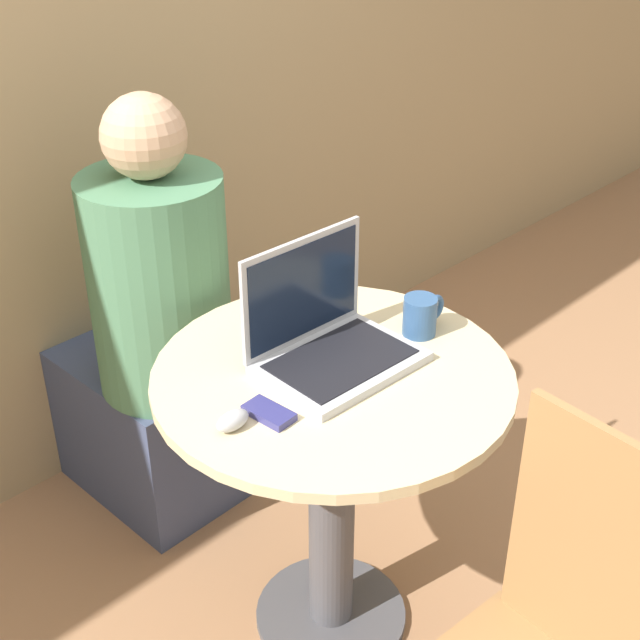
% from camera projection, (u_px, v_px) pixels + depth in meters
% --- Properties ---
extents(ground_plane, '(12.00, 12.00, 0.00)m').
position_uv_depth(ground_plane, '(331.00, 616.00, 2.24)').
color(ground_plane, '#9E704C').
extents(back_wall, '(7.00, 0.05, 2.60)m').
position_uv_depth(back_wall, '(44.00, 24.00, 2.19)').
color(back_wall, tan).
rests_on(back_wall, ground_plane).
extents(round_table, '(0.77, 0.77, 0.74)m').
position_uv_depth(round_table, '(332.00, 449.00, 1.97)').
color(round_table, '#4C4C51').
rests_on(round_table, ground_plane).
extents(laptop, '(0.33, 0.25, 0.26)m').
position_uv_depth(laptop, '(327.00, 337.00, 1.88)').
color(laptop, '#B7B7BC').
rests_on(laptop, round_table).
extents(cell_phone, '(0.06, 0.11, 0.02)m').
position_uv_depth(cell_phone, '(269.00, 413.00, 1.73)').
color(cell_phone, navy).
rests_on(cell_phone, round_table).
extents(computer_mouse, '(0.07, 0.04, 0.04)m').
position_uv_depth(computer_mouse, '(234.00, 421.00, 1.69)').
color(computer_mouse, '#B2B2B7').
rests_on(computer_mouse, round_table).
extents(coffee_cup, '(0.12, 0.08, 0.09)m').
position_uv_depth(coffee_cup, '(421.00, 315.00, 1.98)').
color(coffee_cup, '#335684').
rests_on(coffee_cup, round_table).
extents(person_seated, '(0.35, 0.55, 1.21)m').
position_uv_depth(person_seated, '(153.00, 350.00, 2.38)').
color(person_seated, '#3D4766').
rests_on(person_seated, ground_plane).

